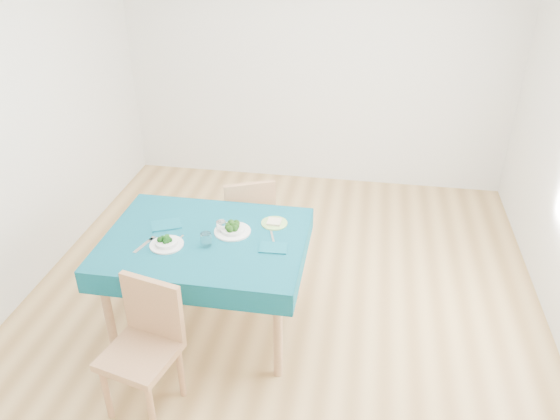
% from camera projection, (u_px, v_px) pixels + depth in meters
% --- Properties ---
extents(room_shell, '(4.02, 4.52, 2.73)m').
position_uv_depth(room_shell, '(280.00, 144.00, 3.56)').
color(room_shell, '#9E7642').
rests_on(room_shell, ground).
extents(table, '(1.35, 1.03, 0.76)m').
position_uv_depth(table, '(209.00, 282.00, 3.86)').
color(table, '#084758').
rests_on(table, ground).
extents(chair_near, '(0.49, 0.51, 0.99)m').
position_uv_depth(chair_near, '(138.00, 346.00, 3.15)').
color(chair_near, '#A6764E').
rests_on(chair_near, ground).
extents(chair_far, '(0.54, 0.56, 1.00)m').
position_uv_depth(chair_far, '(246.00, 212.00, 4.49)').
color(chair_far, '#A6764E').
rests_on(chair_far, ground).
extents(bowl_near, '(0.22, 0.22, 0.07)m').
position_uv_depth(bowl_near, '(166.00, 241.00, 3.57)').
color(bowl_near, white).
rests_on(bowl_near, table).
extents(bowl_far, '(0.25, 0.25, 0.08)m').
position_uv_depth(bowl_far, '(232.00, 227.00, 3.71)').
color(bowl_far, white).
rests_on(bowl_far, table).
extents(fork_near, '(0.08, 0.20, 0.00)m').
position_uv_depth(fork_near, '(144.00, 245.00, 3.59)').
color(fork_near, silver).
rests_on(fork_near, table).
extents(knife_near, '(0.05, 0.21, 0.00)m').
position_uv_depth(knife_near, '(175.00, 243.00, 3.61)').
color(knife_near, silver).
rests_on(knife_near, table).
extents(fork_far, '(0.10, 0.18, 0.00)m').
position_uv_depth(fork_far, '(224.00, 231.00, 3.74)').
color(fork_far, silver).
rests_on(fork_far, table).
extents(knife_far, '(0.07, 0.19, 0.00)m').
position_uv_depth(knife_far, '(273.00, 238.00, 3.66)').
color(knife_far, silver).
rests_on(knife_far, table).
extents(napkin_near, '(0.24, 0.21, 0.01)m').
position_uv_depth(napkin_near, '(166.00, 225.00, 3.80)').
color(napkin_near, '#0B5061').
rests_on(napkin_near, table).
extents(napkin_far, '(0.19, 0.14, 0.01)m').
position_uv_depth(napkin_far, '(273.00, 248.00, 3.56)').
color(napkin_far, '#0B5061').
rests_on(napkin_far, table).
extents(tumbler_center, '(0.07, 0.07, 0.08)m').
position_uv_depth(tumbler_center, '(221.00, 227.00, 3.71)').
color(tumbler_center, white).
rests_on(tumbler_center, table).
extents(tumbler_side, '(0.07, 0.07, 0.09)m').
position_uv_depth(tumbler_side, '(206.00, 240.00, 3.57)').
color(tumbler_side, white).
rests_on(tumbler_side, table).
extents(side_plate, '(0.19, 0.19, 0.01)m').
position_uv_depth(side_plate, '(274.00, 223.00, 3.83)').
color(side_plate, '#8EC25E').
rests_on(side_plate, table).
extents(bread_slice, '(0.10, 0.10, 0.01)m').
position_uv_depth(bread_slice, '(274.00, 222.00, 3.82)').
color(bread_slice, beige).
rests_on(bread_slice, side_plate).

